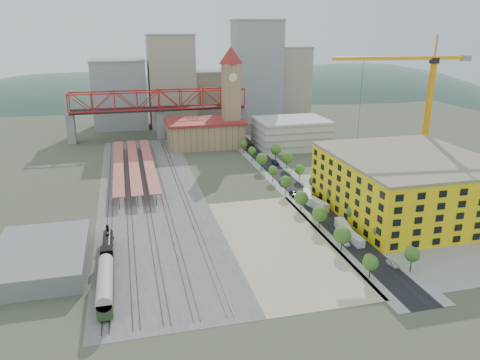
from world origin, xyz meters
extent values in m
plane|color=#474C38|center=(0.00, 0.00, 0.00)|extent=(400.00, 400.00, 0.00)
cube|color=#605E59|center=(-36.00, 17.50, 0.03)|extent=(36.00, 165.00, 0.06)
cube|color=tan|center=(-4.00, -31.50, 0.03)|extent=(28.00, 67.00, 0.06)
cube|color=black|center=(16.00, 15.00, 0.03)|extent=(12.00, 170.00, 0.06)
cube|color=gray|center=(10.50, 15.00, 0.02)|extent=(3.00, 170.00, 0.04)
cube|color=gray|center=(21.50, 15.00, 0.02)|extent=(3.00, 170.00, 0.04)
cube|color=gray|center=(45.00, -20.00, 0.03)|extent=(50.00, 90.00, 0.06)
cube|color=#382B23|center=(-50.72, 17.50, 0.15)|extent=(0.12, 160.00, 0.18)
cube|color=#382B23|center=(-49.28, 17.50, 0.15)|extent=(0.12, 160.00, 0.18)
cube|color=#382B23|center=(-44.72, 17.50, 0.15)|extent=(0.12, 160.00, 0.18)
cube|color=#382B23|center=(-43.28, 17.50, 0.15)|extent=(0.12, 160.00, 0.18)
cube|color=#382B23|center=(-38.72, 17.50, 0.15)|extent=(0.12, 160.00, 0.18)
cube|color=#382B23|center=(-37.28, 17.50, 0.15)|extent=(0.12, 160.00, 0.18)
cube|color=#382B23|center=(-32.72, 17.50, 0.15)|extent=(0.12, 160.00, 0.18)
cube|color=#382B23|center=(-31.28, 17.50, 0.15)|extent=(0.12, 160.00, 0.18)
cube|color=#382B23|center=(-25.72, 17.50, 0.15)|extent=(0.12, 160.00, 0.18)
cube|color=#382B23|center=(-24.28, 17.50, 0.15)|extent=(0.12, 160.00, 0.18)
cube|color=#D35158|center=(-47.00, 45.00, 4.00)|extent=(4.00, 80.00, 0.25)
cylinder|color=black|center=(-47.00, 45.00, 2.00)|extent=(0.24, 0.24, 4.00)
cube|color=#D35158|center=(-41.00, 45.00, 4.00)|extent=(4.00, 80.00, 0.25)
cylinder|color=black|center=(-41.00, 45.00, 2.00)|extent=(0.24, 0.24, 4.00)
cube|color=#D35158|center=(-35.00, 45.00, 4.00)|extent=(4.00, 80.00, 0.25)
cylinder|color=black|center=(-35.00, 45.00, 2.00)|extent=(0.24, 0.24, 4.00)
cube|color=tan|center=(-5.00, 82.00, 6.00)|extent=(36.00, 22.00, 12.00)
cube|color=maroon|center=(-5.00, 82.00, 12.50)|extent=(38.00, 24.00, 1.20)
cube|color=tan|center=(8.00, 80.00, 20.00)|extent=(8.00, 8.00, 40.00)
pyramid|color=maroon|center=(8.00, 80.00, 48.00)|extent=(12.00, 12.00, 8.00)
cylinder|color=white|center=(8.00, 75.90, 34.00)|extent=(4.00, 0.30, 4.00)
cube|color=silver|center=(36.00, 70.00, 7.00)|extent=(34.00, 26.00, 14.00)
cube|color=gray|center=(-70.00, 105.00, 7.50)|extent=(4.00, 6.00, 15.00)
cube|color=gray|center=(20.00, 105.00, 7.50)|extent=(4.00, 6.00, 15.00)
cube|color=gray|center=(-25.00, 105.00, 7.50)|extent=(4.00, 6.00, 15.00)
cube|color=black|center=(-25.00, 105.00, 15.50)|extent=(90.00, 9.00, 1.00)
cube|color=yellow|center=(42.00, -20.00, 9.00)|extent=(44.00, 50.00, 18.00)
cube|color=gray|center=(42.00, -20.00, 18.40)|extent=(44.60, 50.60, 0.80)
cube|color=gray|center=(-66.00, -30.00, 2.50)|extent=(22.00, 32.00, 5.00)
cube|color=#9EA0A3|center=(-45.00, 140.00, 19.00)|extent=(30.00, 25.00, 38.00)
cube|color=#B2A58C|center=(-15.00, 135.00, 26.00)|extent=(26.00, 22.00, 52.00)
cube|color=gray|center=(12.00, 150.00, 15.00)|extent=(24.00, 24.00, 30.00)
cube|color=#9EA0A3|center=(38.00, 140.00, 30.00)|extent=(28.00, 22.00, 60.00)
cube|color=#B2A58C|center=(62.00, 145.00, 22.00)|extent=(22.00, 20.00, 44.00)
cube|color=brown|center=(-2.00, 160.00, 13.00)|extent=(20.00, 20.00, 26.00)
ellipsoid|color=#4C6B59|center=(-80.00, 260.00, -68.00)|extent=(396.00, 216.00, 180.00)
ellipsoid|color=#4C6B59|center=(40.00, 260.00, -92.00)|extent=(484.00, 264.00, 220.00)
ellipsoid|color=#4C6B59|center=(160.00, 260.00, -70.00)|extent=(418.00, 228.00, 190.00)
cylinder|color=black|center=(-50.00, -25.98, 2.61)|extent=(2.72, 13.05, 2.72)
cube|color=black|center=(-50.00, -33.05, 2.83)|extent=(3.05, 3.26, 3.48)
cylinder|color=black|center=(-50.00, -20.54, 4.57)|extent=(0.76, 0.76, 1.74)
sphere|color=black|center=(-50.00, -23.81, 4.03)|extent=(1.09, 1.09, 1.09)
cone|color=black|center=(-50.00, -18.59, 0.98)|extent=(2.83, 1.74, 2.83)
cube|color=black|center=(-50.00, -37.95, 2.18)|extent=(3.05, 6.53, 3.05)
cube|color=#20321B|center=(-50.00, -48.98, 2.61)|extent=(3.15, 19.58, 3.48)
cylinder|color=#ADA899|center=(-50.00, -48.98, 4.46)|extent=(3.37, 19.58, 3.37)
cube|color=#FFA110|center=(65.08, 5.82, 22.21)|extent=(1.58, 1.58, 44.41)
cube|color=black|center=(65.08, 5.82, 45.40)|extent=(2.47, 2.47, 1.97)
cube|color=#FFA110|center=(46.45, 7.92, 46.39)|extent=(37.40, 5.37, 1.18)
cube|color=#FFA110|center=(70.97, 5.16, 46.39)|extent=(11.90, 2.50, 1.18)
cube|color=gray|center=(76.85, 4.50, 46.19)|extent=(3.22, 2.78, 1.97)
cube|color=#FFA110|center=(65.08, 5.82, 50.34)|extent=(0.49, 0.49, 7.90)
cube|color=silver|center=(16.00, -36.18, 1.18)|extent=(2.60, 8.70, 2.36)
cube|color=silver|center=(16.00, -29.89, 1.42)|extent=(4.55, 10.67, 2.83)
cube|color=silver|center=(16.00, -9.83, 1.43)|extent=(5.02, 10.77, 2.85)
cube|color=silver|center=(16.00, -1.81, 1.31)|extent=(5.54, 9.91, 2.63)
imported|color=white|center=(13.00, -37.25, 0.67)|extent=(1.80, 4.04, 1.35)
imported|color=#A8A7AD|center=(13.00, -34.20, 0.81)|extent=(1.77, 4.91, 1.61)
imported|color=black|center=(13.00, 2.83, 0.76)|extent=(2.84, 5.60, 1.52)
imported|color=navy|center=(13.00, 15.44, 0.76)|extent=(2.94, 5.53, 1.53)
imported|color=silver|center=(19.00, -51.30, 0.70)|extent=(2.16, 4.27, 1.39)
imported|color=gray|center=(19.00, -22.62, 0.75)|extent=(1.98, 4.68, 1.50)
imported|color=black|center=(19.00, -4.63, 0.71)|extent=(2.67, 5.26, 1.43)
imported|color=navy|center=(19.00, 42.57, 0.76)|extent=(2.16, 5.26, 1.52)
camera|label=1|loc=(-43.15, -143.02, 57.02)|focal=35.00mm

